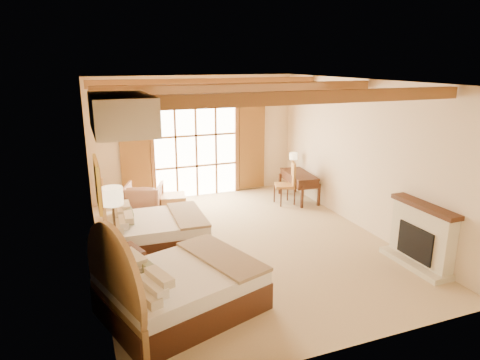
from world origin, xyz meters
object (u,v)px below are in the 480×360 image
bed_far (147,229)px  armchair (144,199)px  desk (299,186)px  bed_near (171,286)px  nightstand (124,269)px

bed_far → armchair: (0.23, 1.91, -0.00)m
desk → bed_near: bearing=-130.1°
nightstand → armchair: (0.83, 3.28, 0.07)m
nightstand → bed_near: bearing=-79.7°
armchair → bed_near: bearing=106.4°
bed_far → armchair: bearing=85.3°
armchair → desk: (3.99, -0.28, -0.00)m
bed_far → desk: size_ratio=1.43×
nightstand → armchair: bearing=57.2°
bed_far → desk: bearing=23.2°
bed_near → nightstand: size_ratio=4.03×
desk → armchair: bearing=-177.3°
armchair → nightstand: bearing=95.9°
bed_far → desk: bed_far is taller
bed_near → desk: (4.26, 4.00, -0.04)m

